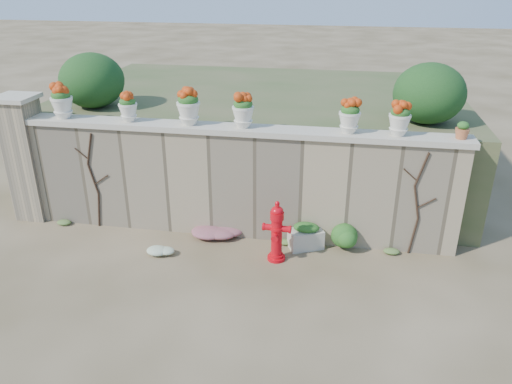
% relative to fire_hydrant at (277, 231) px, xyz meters
% --- Properties ---
extents(ground, '(80.00, 80.00, 0.00)m').
position_rel_fire_hydrant_xyz_m(ground, '(-0.91, -0.96, -0.56)').
color(ground, brown).
rests_on(ground, ground).
extents(stone_wall, '(8.00, 0.40, 2.00)m').
position_rel_fire_hydrant_xyz_m(stone_wall, '(-0.91, 0.84, 0.44)').
color(stone_wall, '#988565').
rests_on(stone_wall, ground).
extents(wall_cap, '(8.10, 0.52, 0.10)m').
position_rel_fire_hydrant_xyz_m(wall_cap, '(-0.91, 0.84, 1.49)').
color(wall_cap, beige).
rests_on(wall_cap, stone_wall).
extents(gate_pillar, '(0.72, 0.72, 2.48)m').
position_rel_fire_hydrant_xyz_m(gate_pillar, '(-5.06, 0.84, 0.70)').
color(gate_pillar, '#988565').
rests_on(gate_pillar, ground).
extents(raised_fill, '(9.00, 6.00, 2.00)m').
position_rel_fire_hydrant_xyz_m(raised_fill, '(-0.91, 4.04, 0.44)').
color(raised_fill, '#384C23').
rests_on(raised_fill, ground).
extents(back_shrub_left, '(1.30, 1.30, 1.10)m').
position_rel_fire_hydrant_xyz_m(back_shrub_left, '(-4.11, 2.04, 1.99)').
color(back_shrub_left, '#143814').
rests_on(back_shrub_left, raised_fill).
extents(back_shrub_right, '(1.30, 1.30, 1.10)m').
position_rel_fire_hydrant_xyz_m(back_shrub_right, '(2.49, 2.04, 1.99)').
color(back_shrub_right, '#143814').
rests_on(back_shrub_right, raised_fill).
extents(vine_left, '(0.60, 0.04, 1.91)m').
position_rel_fire_hydrant_xyz_m(vine_left, '(-3.58, 0.62, 0.43)').
color(vine_left, black).
rests_on(vine_left, ground).
extents(vine_right, '(0.60, 0.04, 1.91)m').
position_rel_fire_hydrant_xyz_m(vine_right, '(2.32, 0.62, 0.43)').
color(vine_right, black).
rests_on(vine_right, ground).
extents(fire_hydrant, '(0.48, 0.34, 1.11)m').
position_rel_fire_hydrant_xyz_m(fire_hydrant, '(0.00, 0.00, 0.00)').
color(fire_hydrant, red).
rests_on(fire_hydrant, ground).
extents(planter_box, '(0.69, 0.57, 0.50)m').
position_rel_fire_hydrant_xyz_m(planter_box, '(0.47, 0.50, -0.33)').
color(planter_box, beige).
rests_on(planter_box, ground).
extents(green_shrub, '(0.65, 0.58, 0.61)m').
position_rel_fire_hydrant_xyz_m(green_shrub, '(1.11, 0.48, -0.25)').
color(green_shrub, '#1E5119').
rests_on(green_shrub, ground).
extents(magenta_clump, '(0.94, 0.63, 0.25)m').
position_rel_fire_hydrant_xyz_m(magenta_clump, '(-1.24, 0.57, -0.43)').
color(magenta_clump, '#C32776').
rests_on(magenta_clump, ground).
extents(white_flowers, '(0.52, 0.42, 0.19)m').
position_rel_fire_hydrant_xyz_m(white_flowers, '(-2.02, -0.21, -0.46)').
color(white_flowers, white).
rests_on(white_flowers, ground).
extents(urn_pot_0, '(0.40, 0.40, 0.63)m').
position_rel_fire_hydrant_xyz_m(urn_pot_0, '(-4.12, 0.84, 1.85)').
color(urn_pot_0, silver).
rests_on(urn_pot_0, wall_cap).
extents(urn_pot_1, '(0.34, 0.34, 0.53)m').
position_rel_fire_hydrant_xyz_m(urn_pot_1, '(-2.84, 0.84, 1.80)').
color(urn_pot_1, silver).
rests_on(urn_pot_1, wall_cap).
extents(urn_pot_2, '(0.41, 0.41, 0.65)m').
position_rel_fire_hydrant_xyz_m(urn_pot_2, '(-1.71, 0.84, 1.86)').
color(urn_pot_2, silver).
rests_on(urn_pot_2, wall_cap).
extents(urn_pot_3, '(0.38, 0.38, 0.60)m').
position_rel_fire_hydrant_xyz_m(urn_pot_3, '(-0.73, 0.84, 1.84)').
color(urn_pot_3, silver).
rests_on(urn_pot_3, wall_cap).
extents(urn_pot_4, '(0.36, 0.36, 0.57)m').
position_rel_fire_hydrant_xyz_m(urn_pot_4, '(1.08, 0.84, 1.83)').
color(urn_pot_4, silver).
rests_on(urn_pot_4, wall_cap).
extents(urn_pot_5, '(0.36, 0.36, 0.57)m').
position_rel_fire_hydrant_xyz_m(urn_pot_5, '(1.89, 0.84, 1.82)').
color(urn_pot_5, silver).
rests_on(urn_pot_5, wall_cap).
extents(terracotta_pot, '(0.23, 0.23, 0.27)m').
position_rel_fire_hydrant_xyz_m(terracotta_pot, '(2.89, 0.84, 1.67)').
color(terracotta_pot, '#B66137').
rests_on(terracotta_pot, wall_cap).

